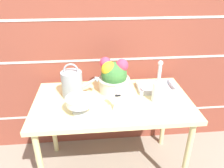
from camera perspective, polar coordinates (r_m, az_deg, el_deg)
ground_plane at (r=2.18m, az=0.09°, el=-20.95°), size 12.00×12.00×0.00m
brick_wall at (r=1.96m, az=-1.14°, el=11.72°), size 3.60×0.08×2.20m
patio_table at (r=1.74m, az=0.11°, el=-6.24°), size 1.21×0.68×0.74m
watering_can at (r=1.72m, az=-10.24°, el=0.03°), size 0.31×0.16×0.28m
crystal_pedestal_bowl at (r=1.52m, az=-8.56°, el=-4.62°), size 0.19×0.19×0.13m
flower_planter at (r=1.77m, az=0.45°, el=1.93°), size 0.26×0.26×0.29m
glass_decanter at (r=1.67m, az=11.88°, el=-1.09°), size 0.08×0.08×0.33m
figurine_vase at (r=1.54m, az=1.42°, el=-4.28°), size 0.07×0.07×0.20m
wire_tray at (r=1.88m, az=11.14°, el=-1.03°), size 0.30×0.20×0.04m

